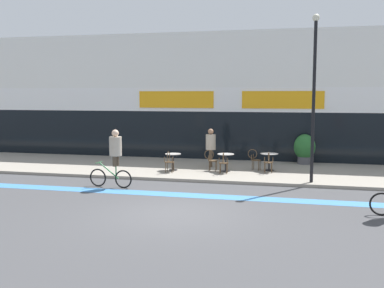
# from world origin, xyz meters

# --- Properties ---
(ground_plane) EXTENTS (120.00, 120.00, 0.00)m
(ground_plane) POSITION_xyz_m (0.00, 0.00, 0.00)
(ground_plane) COLOR #424244
(sidewalk_slab) EXTENTS (40.00, 5.50, 0.12)m
(sidewalk_slab) POSITION_xyz_m (0.00, 7.25, 0.06)
(sidewalk_slab) COLOR gray
(sidewalk_slab) RESTS_ON ground
(storefront_facade) EXTENTS (40.00, 4.06, 6.48)m
(storefront_facade) POSITION_xyz_m (0.00, 11.97, 3.22)
(storefront_facade) COLOR silver
(storefront_facade) RESTS_ON ground
(bike_lane_stripe) EXTENTS (36.00, 0.70, 0.01)m
(bike_lane_stripe) POSITION_xyz_m (0.00, 2.30, 0.00)
(bike_lane_stripe) COLOR #3D7AB7
(bike_lane_stripe) RESTS_ON ground
(bistro_table_0) EXTENTS (0.68, 0.68, 0.72)m
(bistro_table_0) POSITION_xyz_m (-1.81, 6.36, 0.63)
(bistro_table_0) COLOR black
(bistro_table_0) RESTS_ON sidewalk_slab
(bistro_table_1) EXTENTS (0.71, 0.71, 0.75)m
(bistro_table_1) POSITION_xyz_m (0.45, 6.61, 0.66)
(bistro_table_1) COLOR black
(bistro_table_1) RESTS_ON sidewalk_slab
(bistro_table_2) EXTENTS (0.76, 0.76, 0.75)m
(bistro_table_2) POSITION_xyz_m (2.23, 7.22, 0.66)
(bistro_table_2) COLOR black
(bistro_table_2) RESTS_ON sidewalk_slab
(cafe_chair_0_near) EXTENTS (0.41, 0.58, 0.90)m
(cafe_chair_0_near) POSITION_xyz_m (-1.81, 5.73, 0.64)
(cafe_chair_0_near) COLOR #4C3823
(cafe_chair_0_near) RESTS_ON sidewalk_slab
(cafe_chair_1_near) EXTENTS (0.43, 0.59, 0.90)m
(cafe_chair_1_near) POSITION_xyz_m (0.45, 5.99, 0.64)
(cafe_chair_1_near) COLOR #4C3823
(cafe_chair_1_near) RESTS_ON sidewalk_slab
(cafe_chair_1_side) EXTENTS (0.58, 0.41, 0.90)m
(cafe_chair_1_side) POSITION_xyz_m (-0.18, 6.61, 0.64)
(cafe_chair_1_side) COLOR #4C3823
(cafe_chair_1_side) RESTS_ON sidewalk_slab
(cafe_chair_2_near) EXTENTS (0.45, 0.60, 0.90)m
(cafe_chair_2_near) POSITION_xyz_m (2.24, 6.60, 0.64)
(cafe_chair_2_near) COLOR #4C3823
(cafe_chair_2_near) RESTS_ON sidewalk_slab
(cafe_chair_2_side) EXTENTS (0.60, 0.45, 0.90)m
(cafe_chair_2_side) POSITION_xyz_m (1.61, 7.24, 0.64)
(cafe_chair_2_side) COLOR #4C3823
(cafe_chair_2_side) RESTS_ON sidewalk_slab
(planter_pot) EXTENTS (0.99, 0.99, 1.40)m
(planter_pot) POSITION_xyz_m (3.74, 9.49, 0.86)
(planter_pot) COLOR #4C4C51
(planter_pot) RESTS_ON sidewalk_slab
(lamp_post) EXTENTS (0.26, 0.26, 6.13)m
(lamp_post) POSITION_xyz_m (3.93, 4.95, 3.60)
(lamp_post) COLOR black
(lamp_post) RESTS_ON sidewalk_slab
(cyclist_1) EXTENTS (1.69, 0.53, 2.12)m
(cyclist_1) POSITION_xyz_m (-3.05, 2.91, 1.25)
(cyclist_1) COLOR black
(cyclist_1) RESTS_ON ground
(pedestrian_near_end) EXTENTS (0.52, 0.52, 1.73)m
(pedestrian_near_end) POSITION_xyz_m (-0.40, 7.63, 1.15)
(pedestrian_near_end) COLOR #4C3D2D
(pedestrian_near_end) RESTS_ON sidewalk_slab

